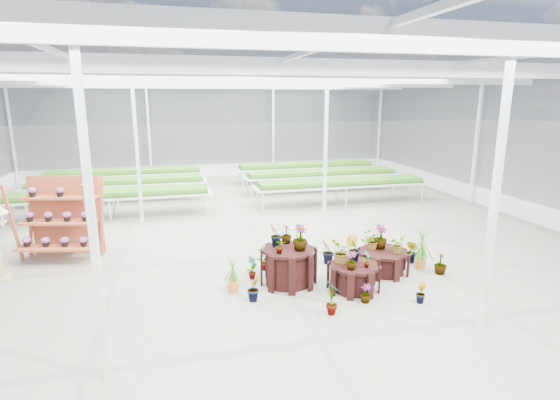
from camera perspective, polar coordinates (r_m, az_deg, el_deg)
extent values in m
plane|color=gray|center=(10.65, -2.38, -7.77)|extent=(24.00, 24.00, 0.00)
cylinder|color=black|center=(9.20, 1.13, -8.66)|extent=(1.28, 1.28, 0.77)
cylinder|color=black|center=(9.09, 9.57, -9.91)|extent=(1.28, 1.28, 0.54)
cylinder|color=black|center=(10.09, 13.26, -7.84)|extent=(1.22, 1.22, 0.50)
imported|color=#337219|center=(9.08, -0.63, -4.59)|extent=(0.37, 0.37, 0.53)
imported|color=#337219|center=(8.90, 2.63, -4.93)|extent=(0.41, 0.41, 0.54)
imported|color=#337219|center=(9.34, 0.83, -4.46)|extent=(0.26, 0.26, 0.40)
imported|color=#337219|center=(8.72, -0.09, -5.48)|extent=(0.30, 0.31, 0.49)
imported|color=#337219|center=(8.90, 7.98, -6.75)|extent=(0.54, 0.57, 0.50)
imported|color=#337219|center=(8.81, 11.28, -7.58)|extent=(0.22, 0.23, 0.36)
imported|color=#337219|center=(9.07, 9.51, -6.29)|extent=(0.38, 0.38, 0.54)
imported|color=#337219|center=(8.68, 9.33, -7.81)|extent=(0.28, 0.28, 0.36)
imported|color=#337219|center=(9.98, 11.92, -5.22)|extent=(0.41, 0.37, 0.41)
imported|color=#337219|center=(9.90, 15.06, -5.58)|extent=(0.48, 0.47, 0.40)
imported|color=#337219|center=(10.07, 12.97, -4.71)|extent=(0.39, 0.39, 0.55)
imported|color=#337219|center=(8.55, -3.44, -11.37)|extent=(0.36, 0.37, 0.52)
imported|color=#337219|center=(9.48, -3.69, -8.81)|extent=(0.33, 0.33, 0.53)
imported|color=#337219|center=(8.04, 6.86, -12.49)|extent=(0.29, 0.39, 0.68)
imported|color=#337219|center=(8.64, 11.13, -11.86)|extent=(0.29, 0.29, 0.37)
imported|color=#337219|center=(8.89, 17.87, -11.41)|extent=(0.25, 0.28, 0.41)
imported|color=#337219|center=(10.37, 20.26, -7.75)|extent=(0.32, 0.32, 0.50)
imported|color=#337219|center=(10.79, 16.84, -6.47)|extent=(0.27, 0.33, 0.57)
imported|color=#337219|center=(11.10, 11.74, -5.68)|extent=(0.64, 0.62, 0.54)
imported|color=#337219|center=(10.33, 6.21, -6.72)|extent=(0.43, 0.42, 0.61)
imported|color=#337219|center=(9.94, -2.12, -7.59)|extent=(0.34, 0.26, 0.57)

